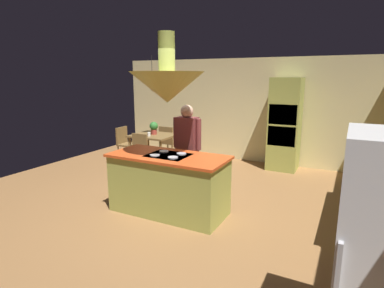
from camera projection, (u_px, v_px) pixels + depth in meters
ground at (176, 207)px, 5.17m from camera, size 8.16×8.16×0.00m
wall_back at (244, 110)px, 7.89m from camera, size 6.80×0.10×2.55m
kitchen_island at (169, 184)px, 4.89m from camera, size 1.84×0.84×0.95m
counter_run_right at (375, 198)px, 4.31m from camera, size 0.73×2.11×0.93m
oven_tower at (285, 124)px, 7.09m from camera, size 0.66×0.62×2.09m
dining_table at (154, 139)px, 7.44m from camera, size 0.98×0.86×0.76m
person_at_island at (187, 145)px, 5.41m from camera, size 0.53×0.22×1.64m
range_hood at (167, 85)px, 4.57m from camera, size 1.10×1.10×1.00m
pendant_light_over_table at (152, 87)px, 7.19m from camera, size 0.32×0.32×0.82m
chair_facing_island at (137, 151)px, 6.91m from camera, size 0.40×0.40×0.87m
chair_by_back_wall at (168, 140)px, 8.04m from camera, size 0.40×0.40×0.87m
chair_at_corner at (125, 142)px, 7.86m from camera, size 0.40×0.40×0.87m
potted_plant_on_table at (154, 127)px, 7.42m from camera, size 0.20×0.20×0.30m
cup_on_table at (149, 134)px, 7.22m from camera, size 0.07×0.07×0.09m
canister_flour at (383, 170)px, 3.75m from camera, size 0.13×0.13×0.17m
canister_sugar at (382, 167)px, 3.91m from camera, size 0.10×0.10×0.15m
canister_tea at (381, 163)px, 4.06m from camera, size 0.13×0.13×0.16m
microwave_on_counter at (378, 147)px, 4.72m from camera, size 0.46×0.36×0.28m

